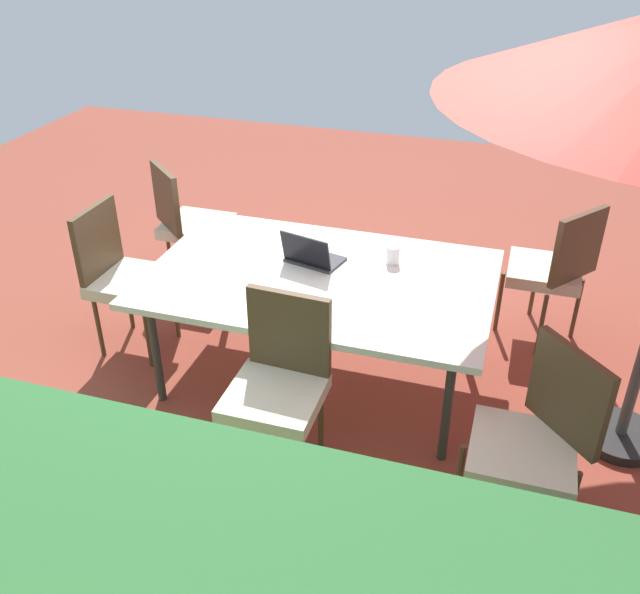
{
  "coord_description": "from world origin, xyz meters",
  "views": [
    {
      "loc": [
        -1.04,
        3.34,
        2.67
      ],
      "look_at": [
        0.0,
        0.0,
        0.59
      ],
      "focal_mm": 38.78,
      "sensor_mm": 36.0,
      "label": 1
    }
  ],
  "objects_px": {
    "chair_southeast": "(188,220)",
    "laptop": "(312,256)",
    "chair_northwest": "(535,438)",
    "chair_east": "(122,272)",
    "chair_north": "(279,381)",
    "chair_southwest": "(553,266)",
    "cup": "(393,255)",
    "dining_table": "(320,282)"
  },
  "relations": [
    {
      "from": "chair_northwest",
      "to": "chair_southeast",
      "type": "relative_size",
      "value": 1.0
    },
    {
      "from": "chair_southwest",
      "to": "dining_table",
      "type": "bearing_deg",
      "value": -18.69
    },
    {
      "from": "chair_east",
      "to": "cup",
      "type": "bearing_deg",
      "value": -79.16
    },
    {
      "from": "chair_southeast",
      "to": "cup",
      "type": "distance_m",
      "value": 1.75
    },
    {
      "from": "chair_east",
      "to": "chair_southwest",
      "type": "bearing_deg",
      "value": -70.25
    },
    {
      "from": "chair_southeast",
      "to": "chair_north",
      "type": "relative_size",
      "value": 1.0
    },
    {
      "from": "chair_southwest",
      "to": "cup",
      "type": "xyz_separation_m",
      "value": [
        0.94,
        0.6,
        0.24
      ]
    },
    {
      "from": "chair_southwest",
      "to": "laptop",
      "type": "height_order",
      "value": "chair_southwest"
    },
    {
      "from": "cup",
      "to": "chair_east",
      "type": "bearing_deg",
      "value": 10.0
    },
    {
      "from": "cup",
      "to": "chair_southwest",
      "type": "bearing_deg",
      "value": -147.42
    },
    {
      "from": "chair_north",
      "to": "cup",
      "type": "height_order",
      "value": "chair_north"
    },
    {
      "from": "dining_table",
      "to": "cup",
      "type": "xyz_separation_m",
      "value": [
        -0.37,
        -0.27,
        0.1
      ]
    },
    {
      "from": "chair_north",
      "to": "laptop",
      "type": "relative_size",
      "value": 2.66
    },
    {
      "from": "chair_southeast",
      "to": "chair_southwest",
      "type": "height_order",
      "value": "same"
    },
    {
      "from": "laptop",
      "to": "cup",
      "type": "distance_m",
      "value": 0.48
    },
    {
      "from": "chair_southeast",
      "to": "chair_north",
      "type": "bearing_deg",
      "value": 170.86
    },
    {
      "from": "cup",
      "to": "laptop",
      "type": "bearing_deg",
      "value": 17.48
    },
    {
      "from": "dining_table",
      "to": "chair_northwest",
      "type": "bearing_deg",
      "value": 146.56
    },
    {
      "from": "chair_east",
      "to": "laptop",
      "type": "relative_size",
      "value": 2.66
    },
    {
      "from": "laptop",
      "to": "chair_northwest",
      "type": "bearing_deg",
      "value": 158.12
    },
    {
      "from": "chair_east",
      "to": "chair_southwest",
      "type": "relative_size",
      "value": 1.0
    },
    {
      "from": "chair_east",
      "to": "chair_southeast",
      "type": "xyz_separation_m",
      "value": [
        -0.04,
        -0.85,
        0.0
      ]
    },
    {
      "from": "dining_table",
      "to": "chair_southwest",
      "type": "height_order",
      "value": "chair_southwest"
    },
    {
      "from": "dining_table",
      "to": "laptop",
      "type": "height_order",
      "value": "laptop"
    },
    {
      "from": "chair_north",
      "to": "cup",
      "type": "xyz_separation_m",
      "value": [
        -0.34,
        -1.06,
        0.24
      ]
    },
    {
      "from": "dining_table",
      "to": "laptop",
      "type": "relative_size",
      "value": 5.4
    },
    {
      "from": "cup",
      "to": "chair_southeast",
      "type": "bearing_deg",
      "value": -18.53
    },
    {
      "from": "chair_southeast",
      "to": "cup",
      "type": "xyz_separation_m",
      "value": [
        -1.64,
        0.55,
        0.24
      ]
    },
    {
      "from": "dining_table",
      "to": "laptop",
      "type": "bearing_deg",
      "value": -54.33
    },
    {
      "from": "dining_table",
      "to": "laptop",
      "type": "xyz_separation_m",
      "value": [
        0.09,
        -0.13,
        0.09
      ]
    },
    {
      "from": "chair_southeast",
      "to": "laptop",
      "type": "relative_size",
      "value": 2.66
    },
    {
      "from": "chair_southwest",
      "to": "chair_north",
      "type": "bearing_deg",
      "value": -0.07
    },
    {
      "from": "chair_southeast",
      "to": "cup",
      "type": "bearing_deg",
      "value": -156.69
    },
    {
      "from": "dining_table",
      "to": "chair_east",
      "type": "distance_m",
      "value": 1.32
    },
    {
      "from": "chair_northwest",
      "to": "chair_southwest",
      "type": "xyz_separation_m",
      "value": [
        -0.05,
        -1.71,
        0.0
      ]
    },
    {
      "from": "dining_table",
      "to": "cup",
      "type": "bearing_deg",
      "value": -143.74
    },
    {
      "from": "dining_table",
      "to": "cup",
      "type": "height_order",
      "value": "cup"
    },
    {
      "from": "chair_southeast",
      "to": "dining_table",
      "type": "bearing_deg",
      "value": -170.99
    },
    {
      "from": "chair_northwest",
      "to": "chair_southwest",
      "type": "bearing_deg",
      "value": 135.66
    },
    {
      "from": "chair_north",
      "to": "laptop",
      "type": "height_order",
      "value": "chair_north"
    },
    {
      "from": "chair_north",
      "to": "chair_east",
      "type": "bearing_deg",
      "value": 153.55
    },
    {
      "from": "chair_east",
      "to": "dining_table",
      "type": "bearing_deg",
      "value": -88.02
    }
  ]
}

